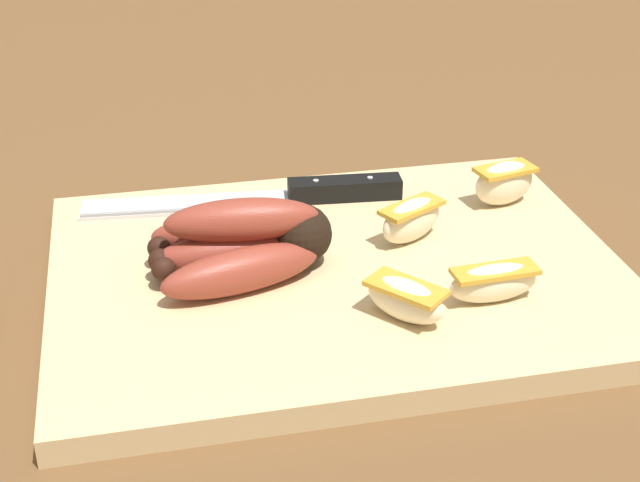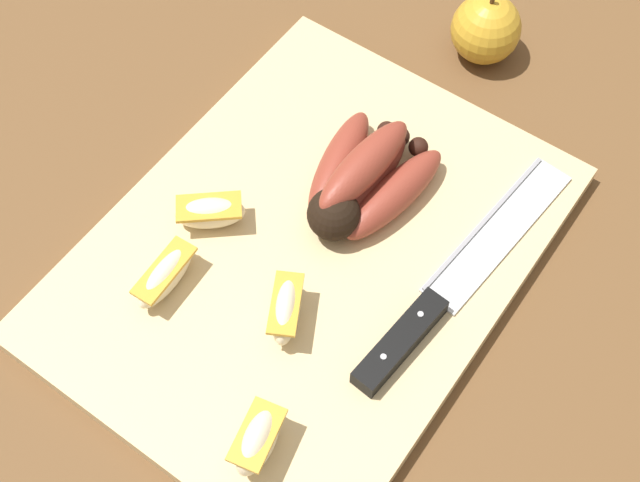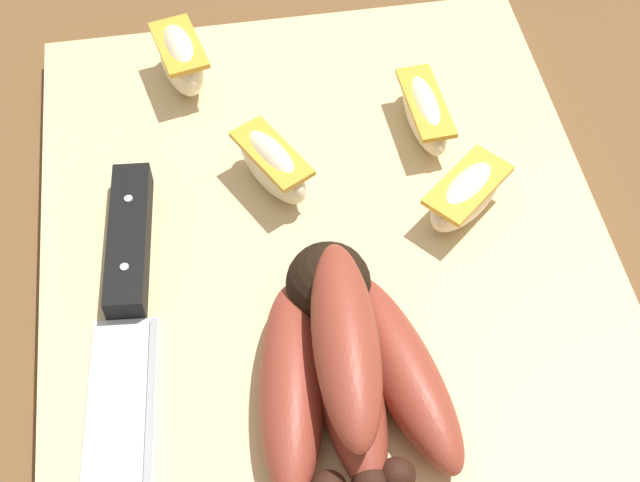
{
  "view_description": "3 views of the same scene",
  "coord_description": "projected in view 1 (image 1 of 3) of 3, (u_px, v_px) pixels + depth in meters",
  "views": [
    {
      "loc": [
        0.15,
        0.6,
        0.38
      ],
      "look_at": [
        0.02,
        -0.01,
        0.04
      ],
      "focal_mm": 51.98,
      "sensor_mm": 36.0,
      "label": 1
    },
    {
      "loc": [
        -0.3,
        -0.24,
        0.67
      ],
      "look_at": [
        0.01,
        -0.02,
        0.04
      ],
      "focal_mm": 48.83,
      "sensor_mm": 36.0,
      "label": 2
    },
    {
      "loc": [
        0.29,
        -0.06,
        0.45
      ],
      "look_at": [
        0.01,
        -0.02,
        0.05
      ],
      "focal_mm": 51.05,
      "sensor_mm": 36.0,
      "label": 3
    }
  ],
  "objects": [
    {
      "name": "apple_wedge_extra",
      "position": [
        504.0,
        182.0,
        0.8
      ],
      "size": [
        0.06,
        0.04,
        0.04
      ],
      "color": "beige",
      "rests_on": "cutting_board"
    },
    {
      "name": "apple_wedge_middle",
      "position": [
        411.0,
        219.0,
        0.74
      ],
      "size": [
        0.06,
        0.05,
        0.04
      ],
      "color": "beige",
      "rests_on": "cutting_board"
    },
    {
      "name": "banana_bunch",
      "position": [
        245.0,
        243.0,
        0.7
      ],
      "size": [
        0.14,
        0.11,
        0.06
      ],
      "color": "black",
      "rests_on": "cutting_board"
    },
    {
      "name": "apple_wedge_near",
      "position": [
        494.0,
        282.0,
        0.66
      ],
      "size": [
        0.07,
        0.03,
        0.03
      ],
      "color": "beige",
      "rests_on": "cutting_board"
    },
    {
      "name": "cutting_board",
      "position": [
        337.0,
        275.0,
        0.72
      ],
      "size": [
        0.44,
        0.33,
        0.02
      ],
      "primitive_type": "cube",
      "color": "#DBBC84",
      "rests_on": "ground_plane"
    },
    {
      "name": "chefs_knife",
      "position": [
        290.0,
        194.0,
        0.81
      ],
      "size": [
        0.28,
        0.05,
        0.02
      ],
      "color": "silver",
      "rests_on": "cutting_board"
    },
    {
      "name": "ground_plane",
      "position": [
        349.0,
        290.0,
        0.72
      ],
      "size": [
        6.0,
        6.0,
        0.0
      ],
      "primitive_type": "plane",
      "color": "brown"
    },
    {
      "name": "apple_wedge_far",
      "position": [
        406.0,
        299.0,
        0.64
      ],
      "size": [
        0.06,
        0.06,
        0.03
      ],
      "color": "beige",
      "rests_on": "cutting_board"
    }
  ]
}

